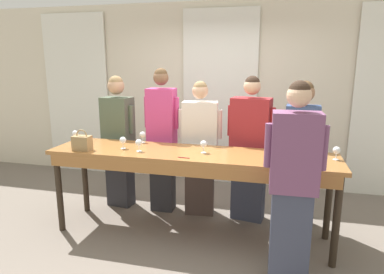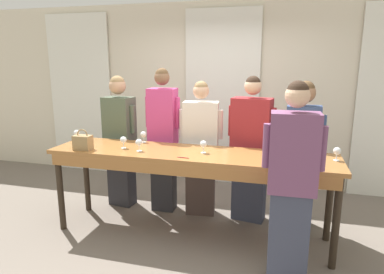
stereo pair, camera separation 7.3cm
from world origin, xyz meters
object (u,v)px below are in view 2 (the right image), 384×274
Objects in this scene: wine_glass_center_right at (77,133)px; guest_striped_shirt at (251,149)px; guest_pink_top at (163,139)px; wine_glass_front_left at (203,144)px; handbag at (83,142)px; wine_glass_back_left at (139,143)px; guest_olive_jacket at (120,140)px; wine_bottle at (292,153)px; wine_glass_center_left at (337,151)px; guest_cream_sweater at (201,148)px; wine_glass_center_mid at (298,154)px; wine_glass_front_mid at (123,140)px; host_pouring at (292,185)px; guest_navy_coat at (301,152)px; wine_glass_front_right at (143,135)px; tasting_bar at (190,162)px.

wine_glass_center_right is 2.12m from guest_striped_shirt.
wine_glass_front_left is at bearing -40.66° from guest_pink_top.
handbag is 1.93m from guest_striped_shirt.
guest_olive_jacket is (-0.58, 0.68, -0.15)m from wine_glass_back_left.
wine_bottle is 0.52m from wine_glass_center_left.
wine_glass_center_left is at bearing 35.13° from wine_bottle.
guest_cream_sweater reaches higher than wine_glass_back_left.
wine_glass_center_mid is 0.08× the size of guest_striped_shirt.
host_pouring is at bearing -16.77° from wine_glass_front_mid.
handbag is 0.63m from wine_glass_back_left.
wine_glass_center_mid is at bearing -95.85° from guest_navy_coat.
guest_striped_shirt is at bearing 0.00° from guest_cream_sweater.
handbag is 0.14× the size of guest_navy_coat.
wine_glass_front_right is 1.86m from guest_navy_coat.
tasting_bar is 9.22× the size of wine_bottle.
guest_pink_top is 1.09× the size of guest_cream_sweater.
wine_glass_center_left is 0.08× the size of guest_navy_coat.
tasting_bar is 1.19m from host_pouring.
wine_glass_front_left and wine_glass_back_left have the same top height.
wine_glass_front_right and wine_glass_center_right have the same top height.
guest_cream_sweater reaches higher than handbag.
handbag is at bearing 170.48° from host_pouring.
guest_navy_coat is (2.29, -0.00, -0.00)m from guest_olive_jacket.
wine_bottle is 2.50× the size of wine_glass_back_left.
wine_glass_back_left is 0.69m from guest_pink_top.
tasting_bar is 1.27m from guest_olive_jacket.
wine_glass_front_mid and wine_glass_center_right have the same top height.
wine_glass_front_right is 1.92m from host_pouring.
guest_striped_shirt is (0.61, 0.00, 0.03)m from guest_cream_sweater.
guest_cream_sweater is (-0.02, 0.60, -0.00)m from tasting_bar.
handbag reaches higher than wine_glass_front_left.
wine_glass_center_right is 0.08× the size of guest_navy_coat.
wine_bottle is at bearing -4.24° from wine_glass_back_left.
wine_glass_back_left is 0.07× the size of guest_pink_top.
wine_bottle reaches higher than wine_glass_front_left.
wine_glass_front_left is 0.70m from wine_glass_back_left.
wine_glass_front_mid is (-0.76, -0.02, 0.19)m from tasting_bar.
host_pouring is at bearing -33.14° from wine_glass_front_left.
wine_glass_center_left is at bearing -5.53° from wine_glass_front_right.
guest_olive_jacket is at bearing 180.00° from guest_navy_coat.
guest_striped_shirt is at bearing 150.70° from wine_glass_center_left.
wine_glass_center_mid is (2.26, 0.10, 0.01)m from handbag.
wine_glass_front_mid is at bearing -14.63° from wine_glass_center_right.
tasting_bar is 1.83× the size of guest_cream_sweater.
wine_glass_center_mid is (-0.38, -0.20, 0.00)m from wine_glass_center_left.
wine_glass_center_left and wine_glass_center_right have the same top height.
wine_glass_center_left is 0.08× the size of guest_striped_shirt.
guest_pink_top is at bearing 68.21° from wine_glass_front_mid.
handbag is at bearing -177.60° from wine_glass_center_mid.
guest_pink_top is at bearing 156.79° from wine_glass_center_mid.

